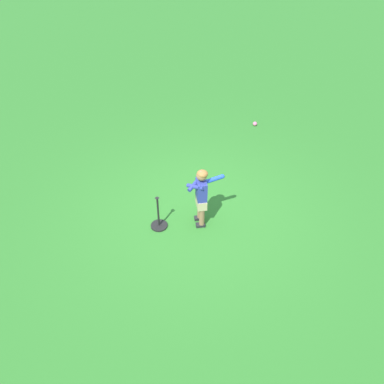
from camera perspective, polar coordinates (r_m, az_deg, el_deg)
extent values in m
plane|color=#2D7528|center=(6.71, 1.01, -3.02)|extent=(40.00, 40.00, 0.00)
cube|color=#232328|center=(6.46, 1.26, -4.88)|extent=(0.17, 0.14, 0.05)
cylinder|color=#996B4C|center=(6.33, 1.46, -3.67)|extent=(0.09, 0.09, 0.34)
cube|color=#232328|center=(6.58, 1.00, -3.86)|extent=(0.17, 0.14, 0.05)
cylinder|color=#996B4C|center=(6.45, 1.20, -2.65)|extent=(0.09, 0.09, 0.34)
cube|color=#C6B284|center=(6.22, 1.36, -1.46)|extent=(0.24, 0.31, 0.16)
cube|color=#2D3893|center=(6.06, 1.40, 0.31)|extent=(0.23, 0.29, 0.34)
sphere|color=#996B4C|center=(5.88, 1.44, 2.46)|extent=(0.17, 0.17, 0.17)
ellipsoid|color=olive|center=(5.87, 1.54, 2.70)|extent=(0.22, 0.22, 0.11)
sphere|color=blue|center=(5.99, 0.09, 0.85)|extent=(0.04, 0.04, 0.04)
cylinder|color=black|center=(6.00, 0.91, 1.12)|extent=(0.14, 0.05, 0.05)
cylinder|color=blue|center=(6.05, 3.04, 1.82)|extent=(0.35, 0.13, 0.11)
sphere|color=blue|center=(6.09, 4.52, 2.31)|extent=(0.07, 0.07, 0.07)
cylinder|color=#2D3893|center=(5.96, 0.48, 0.77)|extent=(0.19, 0.30, 0.14)
cylinder|color=#2D3893|center=(6.01, 0.37, 1.18)|extent=(0.31, 0.18, 0.14)
sphere|color=pink|center=(9.22, 9.27, 9.92)|extent=(0.10, 0.10, 0.10)
cylinder|color=black|center=(6.48, -4.86, -4.96)|extent=(0.28, 0.28, 0.03)
cylinder|color=black|center=(6.28, -5.01, -3.07)|extent=(0.03, 0.03, 0.55)
cone|color=black|center=(6.09, -5.16, -1.03)|extent=(0.07, 0.07, 0.04)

